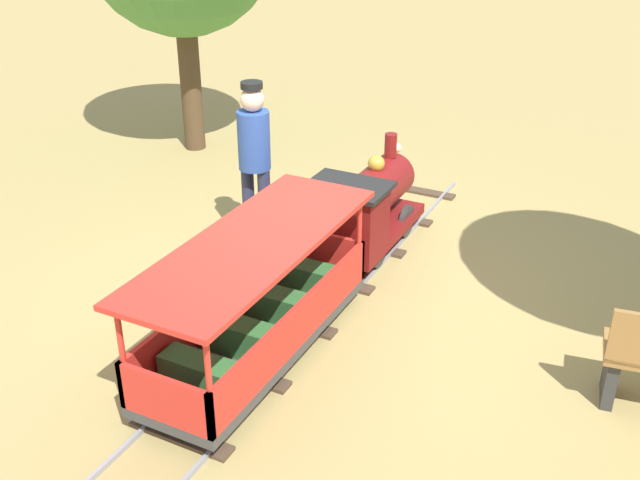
{
  "coord_description": "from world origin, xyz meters",
  "views": [
    {
      "loc": [
        2.55,
        -4.99,
        3.41
      ],
      "look_at": [
        0.0,
        -0.0,
        0.55
      ],
      "focal_mm": 42.38,
      "sensor_mm": 36.0,
      "label": 1
    }
  ],
  "objects": [
    {
      "name": "conductor_person",
      "position": [
        -0.99,
        0.6,
        0.96
      ],
      "size": [
        0.3,
        0.3,
        1.62
      ],
      "color": "#282D47",
      "rests_on": "ground_plane"
    },
    {
      "name": "track",
      "position": [
        0.0,
        -0.11,
        0.02
      ],
      "size": [
        0.76,
        6.05,
        0.04
      ],
      "color": "gray",
      "rests_on": "ground_plane"
    },
    {
      "name": "passenger_car",
      "position": [
        0.0,
        -1.01,
        0.42
      ],
      "size": [
        0.82,
        2.35,
        0.97
      ],
      "color": "#3F3F3F",
      "rests_on": "ground_plane"
    },
    {
      "name": "ground_plane",
      "position": [
        0.0,
        0.0,
        0.0
      ],
      "size": [
        60.0,
        60.0,
        0.0
      ],
      "primitive_type": "plane",
      "color": "#A38C51"
    },
    {
      "name": "locomotive",
      "position": [
        0.0,
        0.91,
        0.48
      ],
      "size": [
        0.72,
        1.45,
        0.97
      ],
      "color": "maroon",
      "rests_on": "ground_plane"
    }
  ]
}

